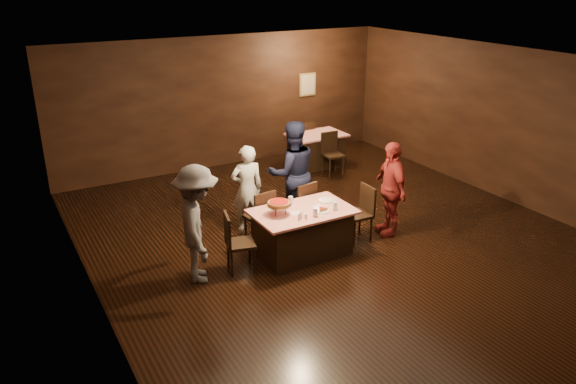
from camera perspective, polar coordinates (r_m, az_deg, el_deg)
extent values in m
plane|color=black|center=(9.52, 6.16, -5.57)|extent=(10.00, 10.00, 0.00)
cube|color=silver|center=(8.58, 6.97, 12.55)|extent=(8.00, 10.00, 0.04)
cube|color=black|center=(13.15, -6.41, 9.08)|extent=(8.00, 0.04, 3.00)
cube|color=black|center=(7.46, -19.31, -1.98)|extent=(0.04, 10.00, 3.00)
cube|color=black|center=(11.67, 22.80, 5.90)|extent=(0.04, 10.00, 3.00)
cube|color=tan|center=(14.08, 1.99, 10.86)|extent=(0.46, 0.03, 0.56)
cube|color=beige|center=(14.06, 2.04, 10.84)|extent=(0.38, 0.01, 0.48)
cube|color=red|center=(9.09, 1.46, -4.10)|extent=(1.60, 1.00, 0.77)
cube|color=red|center=(13.26, 2.91, 4.30)|extent=(1.30, 0.90, 0.77)
cube|color=black|center=(9.47, -2.94, -2.41)|extent=(0.47, 0.47, 0.95)
cube|color=black|center=(9.83, 1.22, -1.48)|extent=(0.48, 0.48, 0.95)
cube|color=black|center=(8.59, -4.86, -5.12)|extent=(0.51, 0.51, 0.95)
cube|color=black|center=(9.61, 7.11, -2.18)|extent=(0.43, 0.43, 0.95)
cube|color=black|center=(12.67, 4.61, 3.86)|extent=(0.45, 0.45, 0.95)
cube|color=black|center=(13.72, 1.57, 5.31)|extent=(0.43, 0.43, 0.95)
imported|color=silver|center=(9.77, -4.18, 0.31)|extent=(0.63, 0.47, 1.58)
imported|color=black|center=(10.03, 0.43, 1.94)|extent=(1.05, 0.89, 1.90)
imported|color=#56565B|center=(8.26, -9.19, -3.26)|extent=(0.97, 1.30, 1.79)
imported|color=#A62C29|center=(9.80, 10.38, 0.36)|extent=(0.62, 1.04, 1.67)
cylinder|color=black|center=(8.84, -1.23, -1.60)|extent=(0.01, 0.01, 0.15)
cylinder|color=black|center=(8.68, -1.27, -2.06)|extent=(0.01, 0.01, 0.15)
cylinder|color=black|center=(8.75, -0.27, -1.83)|extent=(0.01, 0.01, 0.15)
cylinder|color=silver|center=(8.72, -0.93, -1.35)|extent=(0.38, 0.38, 0.01)
cylinder|color=#B27233|center=(8.71, -0.93, -1.17)|extent=(0.35, 0.35, 0.05)
cylinder|color=#A5140C|center=(8.70, -0.93, -0.99)|extent=(0.30, 0.30, 0.01)
cylinder|color=white|center=(8.91, 3.46, -1.92)|extent=(0.25, 0.25, 0.01)
cylinder|color=#B27233|center=(8.90, 3.47, -1.75)|extent=(0.18, 0.18, 0.04)
cylinder|color=#A5140C|center=(8.89, 3.47, -1.62)|extent=(0.14, 0.14, 0.01)
cylinder|color=white|center=(9.31, 3.92, -0.84)|extent=(0.25, 0.25, 0.01)
cylinder|color=silver|center=(8.69, 2.79, -2.08)|extent=(0.08, 0.08, 0.14)
cylinder|color=silver|center=(8.93, 4.79, -1.45)|extent=(0.08, 0.08, 0.14)
cylinder|color=silver|center=(9.12, 0.25, -0.88)|extent=(0.08, 0.08, 0.14)
cylinder|color=silver|center=(8.63, 1.32, -2.45)|extent=(0.04, 0.04, 0.08)
cylinder|color=silver|center=(8.61, 1.32, -2.17)|extent=(0.05, 0.05, 0.02)
cylinder|color=silver|center=(8.62, 1.83, -2.48)|extent=(0.04, 0.04, 0.08)
cylinder|color=silver|center=(8.60, 1.83, -2.21)|extent=(0.05, 0.05, 0.02)
cylinder|color=silver|center=(8.56, 1.14, -2.65)|extent=(0.04, 0.04, 0.08)
cylinder|color=silver|center=(8.55, 1.15, -2.37)|extent=(0.05, 0.05, 0.02)
cube|color=white|center=(9.07, 3.11, -1.49)|extent=(0.19, 0.19, 0.01)
cube|color=white|center=(8.82, 0.82, -2.16)|extent=(0.21, 0.21, 0.01)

